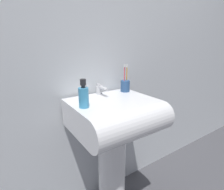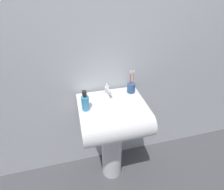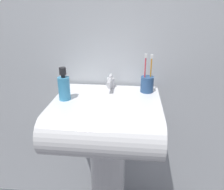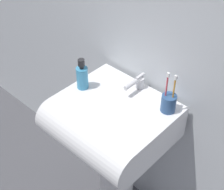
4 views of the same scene
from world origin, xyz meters
TOP-DOWN VIEW (x-y plane):
  - wall_back at (0.00, 0.24)m, footprint 5.00×0.05m
  - sink_pedestal at (0.00, 0.00)m, footprint 0.19×0.19m
  - sink_basin at (0.00, -0.06)m, footprint 0.52×0.48m
  - faucet at (0.00, 0.14)m, footprint 0.04×0.14m
  - toothbrush_cup at (0.20, 0.12)m, footprint 0.07×0.07m
  - soap_bottle at (-0.20, -0.03)m, footprint 0.06×0.06m

SIDE VIEW (x-z plane):
  - sink_pedestal at x=0.00m, z-range 0.00..0.71m
  - sink_basin at x=0.00m, z-range 0.71..0.89m
  - faucet at x=0.00m, z-range 0.89..0.97m
  - toothbrush_cup at x=0.20m, z-range 0.84..1.04m
  - soap_bottle at x=-0.20m, z-range 0.88..1.04m
  - wall_back at x=0.00m, z-range 0.00..2.40m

